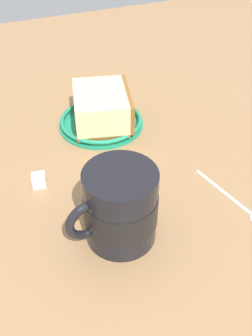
# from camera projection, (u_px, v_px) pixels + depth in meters

# --- Properties ---
(ground_plane) EXTENTS (1.23, 1.23, 0.03)m
(ground_plane) POSITION_uv_depth(u_px,v_px,m) (142.00, 165.00, 0.56)
(ground_plane) COLOR #936D47
(small_plate) EXTENTS (0.13, 0.13, 0.01)m
(small_plate) POSITION_uv_depth(u_px,v_px,m) (101.00, 121.00, 0.61)
(small_plate) COLOR #1E8C66
(small_plate) RESTS_ON ground_plane
(cake_slice) EXTENTS (0.12, 0.11, 0.05)m
(cake_slice) POSITION_uv_depth(u_px,v_px,m) (102.00, 107.00, 0.60)
(cake_slice) COLOR brown
(cake_slice) RESTS_ON small_plate
(tea_mug) EXTENTS (0.08, 0.11, 0.09)m
(tea_mug) POSITION_uv_depth(u_px,v_px,m) (120.00, 207.00, 0.42)
(tea_mug) COLOR black
(tea_mug) RESTS_ON ground_plane
(teaspoon) EXTENTS (0.13, 0.04, 0.01)m
(teaspoon) POSITION_uv_depth(u_px,v_px,m) (248.00, 209.00, 0.47)
(teaspoon) COLOR silver
(teaspoon) RESTS_ON ground_plane
(sugar_cube) EXTENTS (0.02, 0.02, 0.02)m
(sugar_cube) POSITION_uv_depth(u_px,v_px,m) (38.00, 179.00, 0.51)
(sugar_cube) COLOR white
(sugar_cube) RESTS_ON ground_plane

